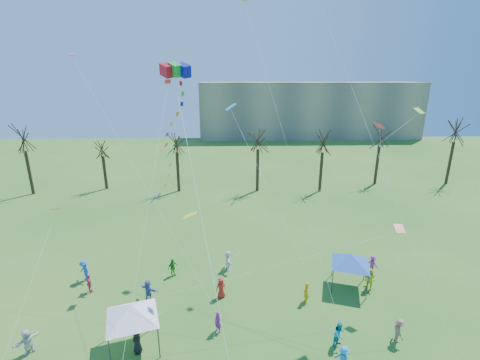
{
  "coord_description": "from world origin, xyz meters",
  "views": [
    {
      "loc": [
        0.04,
        -13.22,
        16.71
      ],
      "look_at": [
        0.56,
        5.0,
        11.0
      ],
      "focal_mm": 25.0,
      "sensor_mm": 36.0,
      "label": 1
    }
  ],
  "objects_px": {
    "distant_building": "(308,110)",
    "canopy_tent_white": "(132,311)",
    "canopy_tent_blue": "(351,259)",
    "big_box_kite": "(175,143)"
  },
  "relations": [
    {
      "from": "distant_building",
      "to": "canopy_tent_white",
      "type": "distance_m",
      "value": 82.81
    },
    {
      "from": "distant_building",
      "to": "canopy_tent_blue",
      "type": "relative_size",
      "value": 15.54
    },
    {
      "from": "distant_building",
      "to": "canopy_tent_blue",
      "type": "bearing_deg",
      "value": -99.76
    },
    {
      "from": "distant_building",
      "to": "big_box_kite",
      "type": "bearing_deg",
      "value": -108.75
    },
    {
      "from": "canopy_tent_white",
      "to": "canopy_tent_blue",
      "type": "bearing_deg",
      "value": 20.69
    },
    {
      "from": "big_box_kite",
      "to": "canopy_tent_white",
      "type": "distance_m",
      "value": 10.83
    },
    {
      "from": "distant_building",
      "to": "canopy_tent_white",
      "type": "relative_size",
      "value": 14.6
    },
    {
      "from": "big_box_kite",
      "to": "canopy_tent_white",
      "type": "relative_size",
      "value": 4.85
    },
    {
      "from": "distant_building",
      "to": "canopy_tent_white",
      "type": "xyz_separation_m",
      "value": [
        -28.2,
        -77.71,
        -4.76
      ]
    },
    {
      "from": "distant_building",
      "to": "canopy_tent_blue",
      "type": "distance_m",
      "value": 72.94
    }
  ]
}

